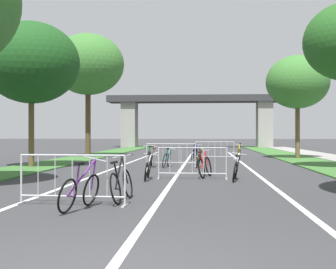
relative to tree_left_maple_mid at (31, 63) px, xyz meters
name	(u,v)px	position (x,y,z in m)	size (l,w,h in m)	color
grass_verge_left	(83,158)	(0.15, 8.17, -4.60)	(2.45, 57.41, 0.05)	#386B2D
grass_verge_right	(297,159)	(13.16, 8.17, -4.60)	(2.45, 57.41, 0.05)	#386B2D
lane_stripe_center	(183,166)	(6.65, 1.29, -4.62)	(0.14, 33.21, 0.01)	silver
lane_stripe_right_lane	(247,167)	(9.56, 1.29, -4.62)	(0.14, 33.21, 0.01)	silver
lane_stripe_left_lane	(120,166)	(3.75, 1.29, -4.62)	(0.14, 33.21, 0.01)	silver
overpass_bridge	(196,111)	(6.65, 32.13, -0.49)	(19.89, 3.25, 5.83)	#2D2D30
tree_left_maple_mid	(31,63)	(0.00, 0.00, 0.00)	(4.24, 4.24, 6.44)	brown
tree_left_pine_near	(88,65)	(0.02, 9.83, 1.41)	(4.71, 4.71, 8.07)	#4C3823
tree_right_cypress_far	(298,82)	(13.18, 8.28, -0.04)	(3.75, 3.75, 6.20)	brown
crowd_barrier_nearest	(72,180)	(4.92, -10.47, -4.11)	(2.31, 0.56, 1.05)	#ADADB2
crowd_barrier_second	(192,163)	(7.24, -4.64, -4.11)	(2.29, 0.45, 1.05)	#ADADB2
crowd_barrier_third	(171,155)	(6.11, 1.19, -4.11)	(2.30, 0.50, 1.05)	#ADADB2
crowd_barrier_fourth	(215,151)	(8.21, 7.01, -4.11)	(2.29, 0.45, 1.05)	#ADADB2
bicycle_orange_0	(199,159)	(7.39, 0.72, -4.27)	(0.48, 1.63, 0.87)	black
bicycle_blue_1	(194,154)	(7.06, 6.58, -4.27)	(0.57, 1.72, 0.92)	black
bicycle_purple_2	(80,190)	(5.26, -11.07, -4.25)	(0.71, 1.63, 1.02)	black
bicycle_red_3	(205,166)	(7.65, -4.09, -4.25)	(0.58, 1.66, 0.94)	black
bicycle_silver_4	(148,169)	(5.83, -5.06, -4.28)	(0.48, 1.68, 0.87)	black
bicycle_white_5	(236,169)	(8.64, -5.12, -4.27)	(0.55, 1.65, 0.88)	black
bicycle_yellow_6	(239,154)	(9.58, 6.58, -4.25)	(0.46, 1.69, 0.97)	black
bicycle_green_7	(150,157)	(5.09, 1.70, -4.25)	(0.61, 1.66, 0.96)	black
bicycle_black_8	(121,184)	(5.85, -9.90, -4.24)	(0.45, 1.72, 1.02)	black
bicycle_teal_9	(167,159)	(5.97, 0.70, -4.26)	(0.57, 1.63, 0.89)	black
bicycle_orange_10	(152,159)	(5.29, 0.65, -4.26)	(0.48, 1.76, 0.98)	black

